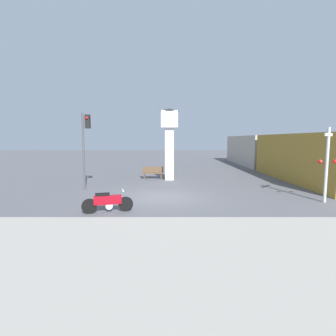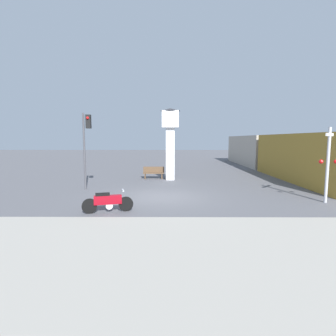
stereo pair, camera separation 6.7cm
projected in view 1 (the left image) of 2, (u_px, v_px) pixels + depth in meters
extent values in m
plane|color=#56565B|center=(162.00, 197.00, 13.70)|extent=(120.00, 120.00, 0.00)
cube|color=#9E998E|center=(155.00, 253.00, 6.88)|extent=(36.00, 6.00, 0.10)
cylinder|color=black|center=(126.00, 204.00, 11.02)|extent=(0.62, 0.25, 0.61)
cylinder|color=black|center=(90.00, 206.00, 10.65)|extent=(0.62, 0.25, 0.61)
cube|color=maroon|center=(108.00, 200.00, 10.81)|extent=(1.15, 0.50, 0.37)
cube|color=black|center=(103.00, 194.00, 10.73)|extent=(0.61, 0.37, 0.10)
cylinder|color=silver|center=(110.00, 206.00, 10.85)|extent=(0.33, 0.27, 0.29)
cube|color=silver|center=(123.00, 190.00, 10.92)|extent=(0.17, 0.45, 0.04)
cube|color=white|center=(170.00, 154.00, 19.42)|extent=(0.63, 0.63, 3.86)
cube|color=white|center=(170.00, 119.00, 19.14)|extent=(1.20, 1.20, 1.20)
cylinder|color=white|center=(170.00, 119.00, 18.53)|extent=(0.96, 0.02, 0.96)
cone|color=#333338|center=(170.00, 110.00, 19.06)|extent=(1.44, 1.44, 0.20)
cube|color=olive|center=(305.00, 158.00, 18.87)|extent=(2.80, 11.92, 3.40)
cube|color=#ADA393|center=(251.00, 150.00, 31.31)|extent=(2.80, 11.92, 3.40)
cylinder|color=#47474C|center=(84.00, 152.00, 15.55)|extent=(0.12, 0.12, 4.55)
cube|color=black|center=(88.00, 122.00, 15.35)|extent=(0.28, 0.24, 0.80)
sphere|color=red|center=(87.00, 118.00, 15.18)|extent=(0.16, 0.16, 0.16)
cylinder|color=#B7B7BC|center=(327.00, 165.00, 12.39)|extent=(0.14, 0.14, 3.58)
cube|color=white|center=(330.00, 135.00, 12.23)|extent=(0.82, 0.82, 0.14)
sphere|color=red|center=(321.00, 162.00, 12.32)|extent=(0.20, 0.20, 0.20)
sphere|color=red|center=(336.00, 162.00, 12.32)|extent=(0.20, 0.20, 0.20)
cube|color=brown|center=(153.00, 173.00, 19.95)|extent=(1.60, 0.44, 0.08)
cube|color=brown|center=(153.00, 169.00, 20.11)|extent=(1.60, 0.06, 0.44)
cube|color=brown|center=(145.00, 176.00, 19.97)|extent=(0.08, 0.35, 0.41)
cube|color=brown|center=(162.00, 176.00, 19.97)|extent=(0.08, 0.35, 0.41)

